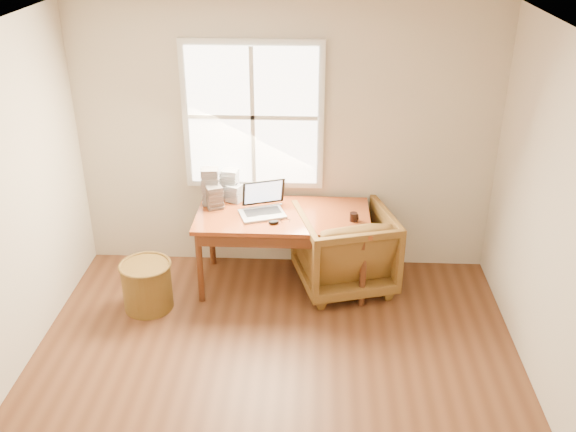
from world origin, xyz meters
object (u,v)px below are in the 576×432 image
at_px(desk, 283,216).
at_px(wicker_stool, 147,286).
at_px(laptop, 262,201).
at_px(cd_stack_a, 230,184).
at_px(coffee_mug, 354,217).
at_px(armchair, 345,249).

bearing_deg(desk, wicker_stool, -158.78).
xyz_separation_m(laptop, cd_stack_a, (-0.34, 0.35, 0.01)).
bearing_deg(wicker_stool, coffee_mug, 10.89).
relative_size(wicker_stool, coffee_mug, 5.57).
bearing_deg(laptop, armchair, -16.86).
relative_size(wicker_stool, laptop, 1.10).
xyz_separation_m(laptop, coffee_mug, (0.83, -0.08, -0.10)).
bearing_deg(armchair, desk, -15.98).
bearing_deg(coffee_mug, armchair, 105.49).
xyz_separation_m(coffee_mug, cd_stack_a, (-1.17, 0.42, 0.11)).
height_order(wicker_stool, coffee_mug, coffee_mug).
bearing_deg(cd_stack_a, armchair, -15.71).
height_order(desk, wicker_stool, desk).
distance_m(desk, cd_stack_a, 0.64).
bearing_deg(armchair, cd_stack_a, -31.70).
xyz_separation_m(desk, coffee_mug, (0.64, -0.11, 0.06)).
bearing_deg(laptop, cd_stack_a, 114.64).
relative_size(coffee_mug, cd_stack_a, 0.26).
distance_m(wicker_stool, coffee_mug, 1.97).
height_order(armchair, laptop, laptop).
bearing_deg(armchair, coffee_mug, 103.10).
relative_size(desk, cd_stack_a, 5.25).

